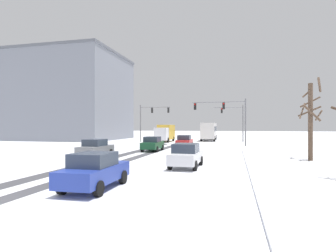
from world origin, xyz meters
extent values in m
plane|color=silver|center=(0.00, 0.00, 0.00)|extent=(300.00, 300.00, 0.00)
cube|color=#424247|center=(-3.07, 16.22, 0.00)|extent=(1.12, 35.69, 0.01)
cube|color=#424247|center=(-1.09, 16.22, 0.00)|extent=(0.95, 35.69, 0.01)
cube|color=white|center=(10.23, 14.60, 0.06)|extent=(4.00, 35.69, 0.12)
cylinder|color=slate|center=(-8.83, 38.44, 3.25)|extent=(0.18, 0.18, 6.50)
cylinder|color=slate|center=(-6.18, 38.58, 6.10)|extent=(5.30, 0.40, 0.12)
cube|color=black|center=(-6.71, 38.56, 5.55)|extent=(0.33, 0.26, 0.90)
sphere|color=red|center=(-6.72, 38.72, 5.85)|extent=(0.20, 0.20, 0.20)
sphere|color=black|center=(-6.72, 38.72, 5.55)|extent=(0.20, 0.20, 0.20)
sphere|color=black|center=(-6.72, 38.72, 5.25)|extent=(0.20, 0.20, 0.20)
cube|color=black|center=(-3.80, 38.71, 5.55)|extent=(0.33, 0.26, 0.90)
sphere|color=red|center=(-3.81, 38.87, 5.85)|extent=(0.20, 0.20, 0.20)
sphere|color=black|center=(-3.81, 38.87, 5.55)|extent=(0.20, 0.20, 0.20)
sphere|color=black|center=(-3.81, 38.87, 5.25)|extent=(0.20, 0.20, 0.20)
cylinder|color=slate|center=(8.83, 30.44, 3.25)|extent=(0.18, 0.18, 6.50)
cylinder|color=slate|center=(5.23, 30.63, 6.10)|extent=(7.21, 0.48, 0.12)
cube|color=black|center=(5.95, 30.59, 5.55)|extent=(0.33, 0.26, 0.90)
sphere|color=red|center=(5.94, 30.43, 5.85)|extent=(0.20, 0.20, 0.20)
sphere|color=black|center=(5.94, 30.43, 5.55)|extent=(0.20, 0.20, 0.20)
sphere|color=black|center=(5.94, 30.43, 5.25)|extent=(0.20, 0.20, 0.20)
cube|color=black|center=(1.98, 30.79, 5.55)|extent=(0.33, 0.26, 0.90)
sphere|color=red|center=(1.97, 30.63, 5.85)|extent=(0.20, 0.20, 0.20)
sphere|color=black|center=(1.97, 30.63, 5.55)|extent=(0.20, 0.20, 0.20)
sphere|color=black|center=(1.97, 30.63, 5.25)|extent=(0.20, 0.20, 0.20)
cylinder|color=slate|center=(8.83, 42.44, 3.25)|extent=(0.18, 0.18, 6.50)
cylinder|color=slate|center=(6.21, 42.25, 6.10)|extent=(5.24, 0.50, 0.12)
cube|color=black|center=(5.17, 42.18, 5.55)|extent=(0.34, 0.26, 0.90)
sphere|color=red|center=(5.18, 42.02, 5.85)|extent=(0.20, 0.20, 0.20)
sphere|color=black|center=(5.18, 42.02, 5.55)|extent=(0.20, 0.20, 0.20)
sphere|color=black|center=(5.18, 42.02, 5.25)|extent=(0.20, 0.20, 0.20)
cube|color=red|center=(1.09, 27.28, 0.67)|extent=(1.83, 4.15, 0.70)
cube|color=#2D3847|center=(1.10, 27.13, 1.32)|extent=(1.62, 1.95, 0.60)
cylinder|color=black|center=(0.25, 28.53, 0.32)|extent=(0.24, 0.65, 0.64)
cylinder|color=black|center=(1.86, 28.58, 0.32)|extent=(0.24, 0.65, 0.64)
cylinder|color=black|center=(0.33, 25.99, 0.32)|extent=(0.24, 0.65, 0.64)
cylinder|color=black|center=(1.94, 26.04, 0.32)|extent=(0.24, 0.65, 0.64)
cube|color=#194C2D|center=(-1.49, 21.56, 0.67)|extent=(1.80, 4.14, 0.70)
cube|color=#2D3847|center=(-1.48, 21.41, 1.32)|extent=(1.61, 1.94, 0.60)
cylinder|color=black|center=(-2.32, 22.81, 0.32)|extent=(0.24, 0.65, 0.64)
cylinder|color=black|center=(-0.71, 22.85, 0.32)|extent=(0.24, 0.65, 0.64)
cylinder|color=black|center=(-2.26, 20.27, 0.32)|extent=(0.24, 0.65, 0.64)
cylinder|color=black|center=(-0.65, 20.31, 0.32)|extent=(0.24, 0.65, 0.64)
cube|color=slate|center=(-4.70, 14.55, 0.67)|extent=(1.73, 4.11, 0.70)
cube|color=#2D3847|center=(-4.71, 14.40, 1.32)|extent=(1.58, 1.91, 0.60)
cylinder|color=black|center=(-5.50, 15.83, 0.32)|extent=(0.23, 0.64, 0.64)
cylinder|color=black|center=(-3.89, 15.81, 0.32)|extent=(0.23, 0.64, 0.64)
cylinder|color=black|center=(-5.52, 13.29, 0.32)|extent=(0.23, 0.64, 0.64)
cylinder|color=black|center=(-3.91, 13.27, 0.32)|extent=(0.23, 0.64, 0.64)
cube|color=silver|center=(4.25, 10.41, 0.67)|extent=(1.80, 4.14, 0.70)
cube|color=#2D3847|center=(4.24, 10.26, 1.32)|extent=(1.61, 1.94, 0.60)
cylinder|color=black|center=(3.47, 11.70, 0.32)|extent=(0.24, 0.65, 0.64)
cylinder|color=black|center=(5.09, 11.66, 0.32)|extent=(0.24, 0.65, 0.64)
cylinder|color=black|center=(3.41, 9.15, 0.32)|extent=(0.24, 0.65, 0.64)
cylinder|color=black|center=(5.02, 9.12, 0.32)|extent=(0.24, 0.65, 0.64)
cube|color=#233899|center=(1.38, 3.15, 0.67)|extent=(1.77, 4.13, 0.70)
cube|color=#2D3847|center=(1.39, 3.00, 1.32)|extent=(1.59, 1.92, 0.60)
cylinder|color=black|center=(0.56, 4.41, 0.32)|extent=(0.23, 0.64, 0.64)
cylinder|color=black|center=(2.17, 4.44, 0.32)|extent=(0.23, 0.64, 0.64)
cylinder|color=black|center=(0.60, 1.87, 0.32)|extent=(0.23, 0.64, 0.64)
cylinder|color=black|center=(2.21, 1.89, 0.32)|extent=(0.23, 0.64, 0.64)
cube|color=silver|center=(2.53, 46.49, 1.93)|extent=(2.83, 11.07, 2.90)
cube|color=#283342|center=(2.53, 46.49, 2.28)|extent=(2.84, 10.19, 0.90)
cylinder|color=black|center=(3.83, 42.68, 0.48)|extent=(0.33, 0.97, 0.96)
cylinder|color=black|center=(1.45, 42.61, 0.48)|extent=(0.33, 0.97, 0.96)
cylinder|color=black|center=(3.62, 49.82, 0.48)|extent=(0.33, 0.97, 0.96)
cylinder|color=black|center=(1.24, 49.75, 0.48)|extent=(0.33, 0.97, 0.96)
cube|color=silver|center=(-4.54, 36.80, 1.47)|extent=(2.15, 2.25, 2.10)
cube|color=gold|center=(-4.62, 40.50, 1.72)|extent=(2.32, 5.25, 2.60)
cylinder|color=black|center=(-3.54, 37.26, 0.42)|extent=(0.30, 0.85, 0.84)
cylinder|color=black|center=(-5.56, 37.21, 0.42)|extent=(0.30, 0.85, 0.84)
cylinder|color=black|center=(-3.64, 41.95, 0.42)|extent=(0.30, 0.85, 0.84)
cylinder|color=black|center=(-5.67, 41.90, 0.42)|extent=(0.30, 0.85, 0.84)
cylinder|color=brown|center=(13.39, 16.38, 3.13)|extent=(0.36, 0.36, 6.26)
cylinder|color=brown|center=(14.01, 16.43, 3.64)|extent=(0.24, 1.31, 0.81)
cylinder|color=brown|center=(12.85, 16.68, 4.05)|extent=(0.75, 1.21, 1.36)
cylinder|color=brown|center=(13.38, 15.79, 3.80)|extent=(1.29, 0.18, 1.32)
cylinder|color=brown|center=(13.54, 17.11, 4.79)|extent=(1.55, 0.44, 0.90)
cylinder|color=brown|center=(13.52, 17.23, 4.02)|extent=(1.79, 0.41, 0.90)
cylinder|color=brown|center=(13.26, 16.77, 5.52)|extent=(0.90, 0.41, 0.79)
cylinder|color=brown|center=(13.98, 16.15, 6.07)|extent=(0.66, 1.35, 1.06)
cube|color=gray|center=(-26.38, 44.32, 8.64)|extent=(21.03, 18.67, 17.28)
cube|color=slate|center=(-26.38, 44.32, 17.53)|extent=(21.33, 18.97, 0.50)
camera|label=1|loc=(7.45, -8.09, 2.79)|focal=29.64mm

